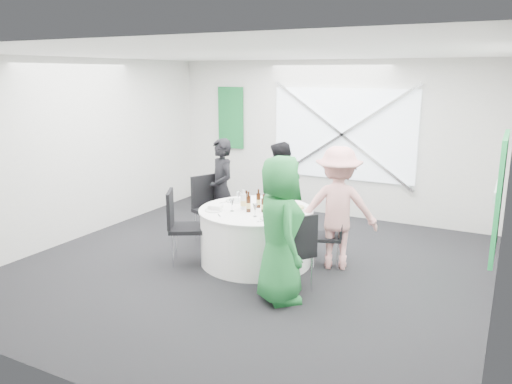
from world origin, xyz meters
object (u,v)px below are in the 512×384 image
at_px(banquet_table, 256,236).
at_px(green_water_bottle, 273,201).
at_px(chair_back, 275,204).
at_px(person_woman_green, 280,230).
at_px(chair_back_left, 208,203).
at_px(chair_front_left, 180,221).
at_px(clear_water_bottle, 243,202).
at_px(chair_front_right, 296,246).
at_px(person_man_back_left, 221,189).
at_px(chair_back_right, 333,232).
at_px(person_man_back, 279,190).
at_px(person_woman_pink, 338,208).

distance_m(banquet_table, green_water_bottle, 0.55).
relative_size(chair_back, person_woman_green, 0.56).
distance_m(chair_back_left, chair_front_left, 1.01).
bearing_deg(person_woman_green, chair_front_left, 36.00).
bearing_deg(green_water_bottle, chair_back, 113.78).
bearing_deg(clear_water_bottle, banquet_table, 26.74).
distance_m(chair_front_right, person_man_back_left, 2.27).
bearing_deg(chair_back_left, chair_back, -33.62).
height_order(chair_back, person_man_back_left, person_man_back_left).
bearing_deg(chair_back_left, clear_water_bottle, -97.07).
height_order(chair_back, person_woman_green, person_woman_green).
relative_size(chair_back, chair_back_right, 1.13).
height_order(chair_back, chair_front_right, chair_front_right).
xyz_separation_m(chair_back_left, green_water_bottle, (1.29, -0.38, 0.27)).
distance_m(person_man_back_left, person_man_back, 0.92).
bearing_deg(chair_back, person_man_back, 79.76).
relative_size(chair_back, chair_front_right, 0.98).
relative_size(person_man_back, clear_water_bottle, 5.59).
bearing_deg(person_woman_pink, chair_back_right, -12.93).
relative_size(chair_back_left, person_man_back_left, 0.64).
height_order(chair_back, green_water_bottle, green_water_bottle).
bearing_deg(green_water_bottle, chair_back_left, 163.64).
bearing_deg(chair_back, chair_back_left, -158.44).
xyz_separation_m(banquet_table, person_woman_pink, (1.04, 0.34, 0.44)).
xyz_separation_m(banquet_table, green_water_bottle, (0.21, 0.09, 0.50)).
xyz_separation_m(chair_front_left, green_water_bottle, (1.10, 0.61, 0.27)).
height_order(chair_back_left, chair_front_right, chair_back_left).
height_order(person_man_back, person_woman_green, person_woman_green).
bearing_deg(person_man_back, chair_front_right, 20.49).
relative_size(banquet_table, green_water_bottle, 5.26).
bearing_deg(chair_back, banquet_table, -90.00).
bearing_deg(chair_front_right, person_man_back, -112.98).
bearing_deg(person_woman_pink, chair_back, -47.36).
height_order(chair_back_right, green_water_bottle, green_water_bottle).
distance_m(chair_back_right, chair_front_right, 1.00).
xyz_separation_m(chair_back_right, person_woman_green, (-0.20, -1.26, 0.36)).
distance_m(chair_front_right, person_woman_green, 0.40).
bearing_deg(person_woman_pink, chair_front_left, 5.74).
height_order(chair_back_right, person_woman_pink, person_woman_pink).
distance_m(person_woman_pink, clear_water_bottle, 1.27).
relative_size(person_woman_green, clear_water_bottle, 6.24).
bearing_deg(banquet_table, chair_back_left, 156.34).
bearing_deg(chair_front_left, person_man_back, -52.08).
height_order(chair_back_left, person_man_back, person_man_back).
distance_m(chair_back_right, clear_water_bottle, 1.27).
bearing_deg(chair_back_right, chair_back_left, -112.70).
relative_size(chair_front_right, person_woman_pink, 0.59).
bearing_deg(person_woman_green, person_woman_pink, -51.74).
xyz_separation_m(person_woman_green, clear_water_bottle, (-0.94, 0.85, 0.02)).
bearing_deg(person_man_back, chair_front_left, -31.79).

